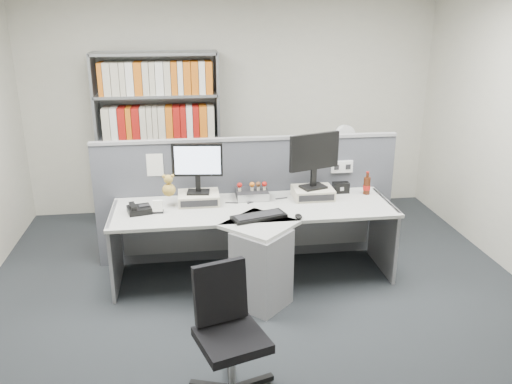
{
  "coord_description": "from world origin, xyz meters",
  "views": [
    {
      "loc": [
        -0.6,
        -3.7,
        2.45
      ],
      "look_at": [
        0.0,
        0.65,
        0.92
      ],
      "focal_mm": 36.93,
      "sensor_mm": 36.0,
      "label": 1
    }
  ],
  "objects": [
    {
      "name": "desk",
      "position": [
        0.0,
        0.6,
        0.46
      ],
      "size": [
        2.6,
        1.2,
        0.72
      ],
      "color": "#B3B3AD",
      "rests_on": "ground"
    },
    {
      "name": "keyboard",
      "position": [
        0.01,
        0.53,
        0.74
      ],
      "size": [
        0.51,
        0.31,
        0.03
      ],
      "color": "black",
      "rests_on": "desk"
    },
    {
      "name": "monitor_riser_right",
      "position": [
        0.6,
        0.98,
        0.77
      ],
      "size": [
        0.38,
        0.31,
        0.1
      ],
      "color": "beige",
      "rests_on": "desk"
    },
    {
      "name": "desk_calendar",
      "position": [
        -0.87,
        0.78,
        0.77
      ],
      "size": [
        0.1,
        0.07,
        0.12
      ],
      "color": "black",
      "rests_on": "desk"
    },
    {
      "name": "office_chair",
      "position": [
        -0.38,
        -0.74,
        0.47
      ],
      "size": [
        0.58,
        0.56,
        0.88
      ],
      "color": "silver",
      "rests_on": "ground"
    },
    {
      "name": "desktop_pc",
      "position": [
        0.02,
        1.06,
        0.76
      ],
      "size": [
        0.3,
        0.27,
        0.08
      ],
      "color": "black",
      "rests_on": "desk"
    },
    {
      "name": "mouse",
      "position": [
        0.35,
        0.47,
        0.74
      ],
      "size": [
        0.06,
        0.1,
        0.04
      ],
      "primitive_type": "ellipsoid",
      "color": "black",
      "rests_on": "desk"
    },
    {
      "name": "filing_cabinet",
      "position": [
        1.2,
        1.99,
        0.35
      ],
      "size": [
        0.45,
        0.61,
        0.7
      ],
      "color": "gray",
      "rests_on": "ground"
    },
    {
      "name": "shelving_unit",
      "position": [
        -0.9,
        2.44,
        0.98
      ],
      "size": [
        1.41,
        0.4,
        2.0
      ],
      "color": "gray",
      "rests_on": "ground"
    },
    {
      "name": "cola_bottle",
      "position": [
        1.15,
        1.02,
        0.81
      ],
      "size": [
        0.07,
        0.07,
        0.23
      ],
      "color": "#3F190A",
      "rests_on": "desk"
    },
    {
      "name": "desk_fan",
      "position": [
        1.2,
        1.99,
        1.02
      ],
      "size": [
        0.29,
        0.19,
        0.5
      ],
      "color": "white",
      "rests_on": "filing_cabinet"
    },
    {
      "name": "monitor_riser_left",
      "position": [
        -0.5,
        0.98,
        0.77
      ],
      "size": [
        0.38,
        0.31,
        0.1
      ],
      "color": "beige",
      "rests_on": "desk"
    },
    {
      "name": "figurines",
      "position": [
        0.03,
        1.04,
        0.85
      ],
      "size": [
        0.29,
        0.05,
        0.09
      ],
      "color": "beige",
      "rests_on": "desktop_pc"
    },
    {
      "name": "speaker",
      "position": [
        0.91,
        1.09,
        0.77
      ],
      "size": [
        0.16,
        0.09,
        0.11
      ],
      "primitive_type": "cube",
      "color": "black",
      "rests_on": "desk"
    },
    {
      "name": "desk_phone",
      "position": [
        -1.04,
        0.8,
        0.75
      ],
      "size": [
        0.24,
        0.23,
        0.09
      ],
      "color": "black",
      "rests_on": "desk"
    },
    {
      "name": "plush_toy",
      "position": [
        -0.77,
        0.93,
        0.91
      ],
      "size": [
        0.12,
        0.12,
        0.21
      ],
      "color": "#A38336",
      "rests_on": "monitor_riser_left"
    },
    {
      "name": "partition",
      "position": [
        0.0,
        1.25,
        0.65
      ],
      "size": [
        3.0,
        0.08,
        1.27
      ],
      "color": "#4D4F57",
      "rests_on": "ground"
    },
    {
      "name": "room_shell",
      "position": [
        0.0,
        0.0,
        1.79
      ],
      "size": [
        5.04,
        5.54,
        2.72
      ],
      "color": "beige",
      "rests_on": "ground"
    },
    {
      "name": "monitor_left",
      "position": [
        -0.5,
        0.98,
        1.1
      ],
      "size": [
        0.47,
        0.17,
        0.48
      ],
      "color": "black",
      "rests_on": "monitor_riser_left"
    },
    {
      "name": "monitor_right",
      "position": [
        0.6,
        0.98,
        1.14
      ],
      "size": [
        0.51,
        0.23,
        0.53
      ],
      "color": "black",
      "rests_on": "monitor_riser_right"
    },
    {
      "name": "ground",
      "position": [
        0.0,
        0.0,
        0.0
      ],
      "size": [
        5.5,
        5.5,
        0.0
      ],
      "primitive_type": "plane",
      "color": "#282C2F",
      "rests_on": "ground"
    }
  ]
}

